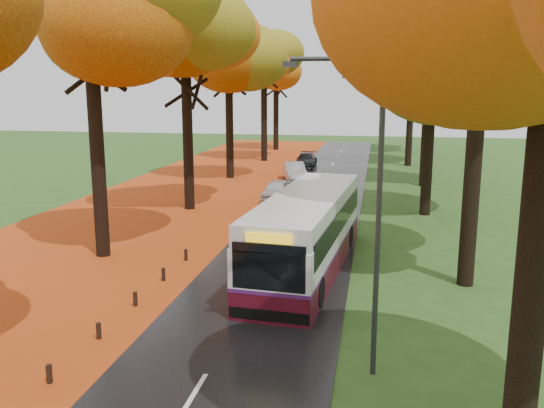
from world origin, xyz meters
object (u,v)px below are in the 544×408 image
(bus, at_px, (307,230))
(streetlamp_far, at_px, (378,112))
(streetlamp_mid, at_px, (376,128))
(car_silver, at_px, (294,172))
(car_white, at_px, (277,190))
(streetlamp_near, at_px, (369,194))
(car_dark, at_px, (306,160))

(bus, bearing_deg, streetlamp_far, 90.83)
(streetlamp_mid, relative_size, streetlamp_far, 1.00)
(car_silver, bearing_deg, streetlamp_mid, -68.38)
(car_white, bearing_deg, streetlamp_far, 76.26)
(streetlamp_mid, bearing_deg, streetlamp_near, -90.00)
(streetlamp_mid, xyz_separation_m, car_dark, (-6.21, 15.70, -4.06))
(streetlamp_near, height_order, car_silver, streetlamp_near)
(streetlamp_far, xyz_separation_m, bus, (-2.47, -35.82, -3.08))
(streetlamp_mid, distance_m, car_dark, 17.37)
(bus, distance_m, car_dark, 29.77)
(car_dark, bearing_deg, streetlamp_near, -80.67)
(streetlamp_near, distance_m, streetlamp_far, 44.00)
(streetlamp_near, xyz_separation_m, bus, (-2.47, 8.18, -3.08))
(streetlamp_far, xyz_separation_m, car_dark, (-6.21, -6.30, -4.06))
(car_white, height_order, car_dark, car_white)
(streetlamp_mid, bearing_deg, bus, -100.14)
(streetlamp_far, relative_size, car_dark, 1.88)
(streetlamp_near, height_order, car_white, streetlamp_near)
(streetlamp_near, xyz_separation_m, streetlamp_far, (0.00, 44.00, 0.00))
(streetlamp_near, distance_m, car_dark, 38.42)
(streetlamp_far, xyz_separation_m, car_silver, (-6.13, -14.20, -3.97))
(streetlamp_near, bearing_deg, streetlamp_far, 90.00)
(streetlamp_far, height_order, car_silver, streetlamp_far)
(car_silver, xyz_separation_m, car_dark, (-0.09, 7.90, -0.08))
(streetlamp_far, relative_size, car_silver, 1.88)
(streetlamp_mid, bearing_deg, car_silver, 128.15)
(streetlamp_mid, height_order, car_white, streetlamp_mid)
(streetlamp_mid, xyz_separation_m, car_silver, (-6.13, 7.80, -3.97))
(streetlamp_near, bearing_deg, streetlamp_mid, 90.00)
(streetlamp_near, relative_size, car_dark, 1.88)
(streetlamp_near, distance_m, car_white, 23.04)
(car_dark, bearing_deg, car_silver, -89.41)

